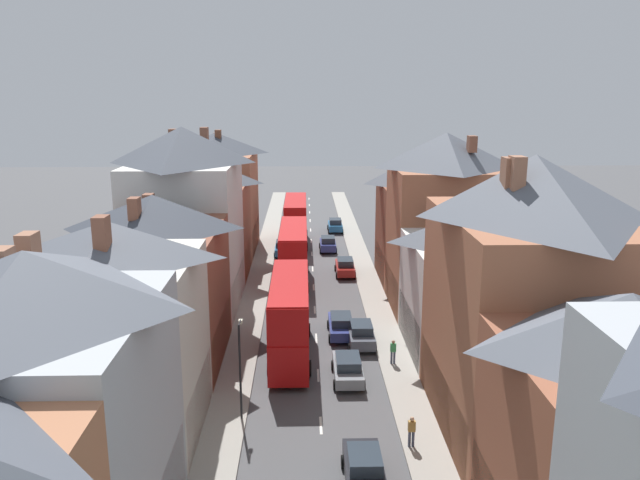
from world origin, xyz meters
TOP-DOWN VIEW (x-y plane):
  - pavement_left at (-5.10, 38.00)m, footprint 2.20×104.00m
  - pavement_right at (5.10, 38.00)m, footprint 2.20×104.00m
  - centre_line_dashes at (0.00, 36.00)m, footprint 0.14×97.80m
  - terrace_row_left at (-10.19, 22.56)m, footprint 8.00×66.34m
  - terrace_row_right at (10.19, 14.25)m, footprint 8.00×55.25m
  - double_decker_bus_lead at (-1.81, 20.99)m, footprint 2.74×10.80m
  - double_decker_bus_mid_street at (-1.81, 52.19)m, footprint 2.74×10.80m
  - double_decker_bus_far_approaching at (-1.81, 37.26)m, footprint 2.74×10.80m
  - car_near_blue at (1.80, 6.86)m, footprint 1.90×4.07m
  - car_near_silver at (3.10, 39.88)m, footprint 1.90×4.24m
  - car_parked_left_a at (3.10, 22.77)m, footprint 1.90×4.10m
  - car_parked_right_a at (1.80, 49.16)m, footprint 1.90×3.87m
  - car_mid_black at (-3.10, 47.37)m, footprint 1.90×3.94m
  - car_parked_left_b at (1.80, 24.51)m, footprint 1.90×4.42m
  - car_mid_white at (3.10, 58.99)m, footprint 1.90×3.83m
  - car_far_grey at (1.80, 17.38)m, footprint 1.90×4.34m
  - pedestrian_mid_left at (4.41, 9.66)m, footprint 0.36×0.22m
  - pedestrian_mid_right at (4.85, 19.30)m, footprint 0.36×0.22m
  - street_lamp at (-4.25, 12.76)m, footprint 0.20×1.12m

SIDE VIEW (x-z plane):
  - centre_line_dashes at x=0.00m, z-range 0.00..0.01m
  - pavement_left at x=-5.10m, z-range 0.00..0.14m
  - pavement_right at x=5.10m, z-range 0.00..0.14m
  - car_far_grey at x=1.80m, z-range 0.01..1.58m
  - car_parked_left_b at x=1.80m, z-range 0.01..1.61m
  - car_near_silver at x=3.10m, z-range 0.01..1.64m
  - car_mid_black at x=-3.10m, z-range 0.00..1.65m
  - car_parked_left_a at x=3.10m, z-range 0.01..1.65m
  - car_parked_right_a at x=1.80m, z-range 0.00..1.66m
  - car_near_blue at x=1.80m, z-range 0.00..1.66m
  - car_mid_white at x=3.10m, z-range 0.00..1.67m
  - pedestrian_mid_left at x=4.41m, z-range 0.23..1.84m
  - pedestrian_mid_right at x=4.85m, z-range 0.23..1.84m
  - double_decker_bus_lead at x=-1.81m, z-range 0.17..5.47m
  - double_decker_bus_mid_street at x=-1.81m, z-range 0.17..5.47m
  - double_decker_bus_far_approaching at x=-1.81m, z-range 0.17..5.47m
  - street_lamp at x=-4.25m, z-range 0.49..5.99m
  - terrace_row_left at x=-10.19m, z-range -1.14..13.53m
  - terrace_row_right at x=10.19m, z-range -0.82..13.61m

